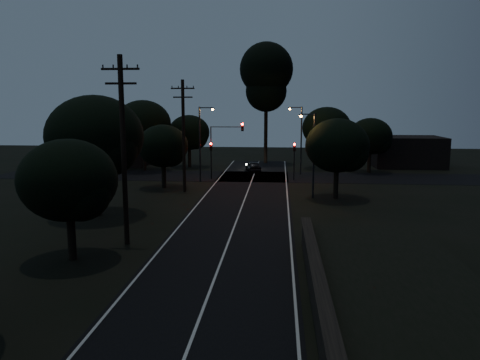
{
  "coord_description": "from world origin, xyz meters",
  "views": [
    {
      "loc": [
        3.02,
        -11.27,
        8.21
      ],
      "look_at": [
        0.0,
        24.0,
        2.5
      ],
      "focal_mm": 35.0,
      "sensor_mm": 36.0,
      "label": 1
    }
  ],
  "objects_px": {
    "utility_pole_far": "(184,134)",
    "streetlight_a": "(202,139)",
    "utility_pole_mid": "(123,148)",
    "streetlight_c": "(312,149)",
    "streetlight_b": "(300,136)",
    "signal_right": "(294,154)",
    "car": "(253,166)",
    "tall_pine": "(266,76)",
    "signal_mast": "(226,140)",
    "signal_left": "(211,154)"
  },
  "relations": [
    {
      "from": "tall_pine",
      "to": "streetlight_a",
      "type": "height_order",
      "value": "tall_pine"
    },
    {
      "from": "car",
      "to": "signal_right",
      "type": "bearing_deg",
      "value": 117.01
    },
    {
      "from": "utility_pole_far",
      "to": "signal_mast",
      "type": "xyz_separation_m",
      "value": [
        3.09,
        7.99,
        -1.15
      ]
    },
    {
      "from": "streetlight_c",
      "to": "car",
      "type": "height_order",
      "value": "streetlight_c"
    },
    {
      "from": "tall_pine",
      "to": "streetlight_c",
      "type": "xyz_separation_m",
      "value": [
        4.83,
        -25.0,
        -7.75
      ]
    },
    {
      "from": "streetlight_a",
      "to": "streetlight_b",
      "type": "bearing_deg",
      "value": 29.48
    },
    {
      "from": "streetlight_b",
      "to": "streetlight_a",
      "type": "bearing_deg",
      "value": -150.52
    },
    {
      "from": "signal_right",
      "to": "streetlight_b",
      "type": "distance_m",
      "value": 4.45
    },
    {
      "from": "utility_pole_mid",
      "to": "signal_right",
      "type": "xyz_separation_m",
      "value": [
        10.6,
        24.99,
        -2.9
      ]
    },
    {
      "from": "utility_pole_mid",
      "to": "streetlight_c",
      "type": "height_order",
      "value": "utility_pole_mid"
    },
    {
      "from": "tall_pine",
      "to": "signal_right",
      "type": "distance_m",
      "value": 18.01
    },
    {
      "from": "signal_left",
      "to": "streetlight_a",
      "type": "xyz_separation_m",
      "value": [
        -0.71,
        -1.99,
        1.8
      ]
    },
    {
      "from": "tall_pine",
      "to": "streetlight_c",
      "type": "height_order",
      "value": "tall_pine"
    },
    {
      "from": "signal_left",
      "to": "tall_pine",
      "type": "bearing_deg",
      "value": 69.54
    },
    {
      "from": "signal_right",
      "to": "car",
      "type": "height_order",
      "value": "signal_right"
    },
    {
      "from": "signal_right",
      "to": "signal_mast",
      "type": "xyz_separation_m",
      "value": [
        -7.51,
        0.0,
        1.5
      ]
    },
    {
      "from": "utility_pole_far",
      "to": "streetlight_b",
      "type": "xyz_separation_m",
      "value": [
        11.31,
        12.0,
        -0.85
      ]
    },
    {
      "from": "utility_pole_far",
      "to": "tall_pine",
      "type": "bearing_deg",
      "value": 73.07
    },
    {
      "from": "streetlight_c",
      "to": "streetlight_a",
      "type": "bearing_deg",
      "value": 144.31
    },
    {
      "from": "utility_pole_mid",
      "to": "signal_left",
      "type": "distance_m",
      "value": 25.19
    },
    {
      "from": "utility_pole_far",
      "to": "streetlight_a",
      "type": "distance_m",
      "value": 6.1
    },
    {
      "from": "streetlight_b",
      "to": "streetlight_c",
      "type": "distance_m",
      "value": 14.01
    },
    {
      "from": "signal_right",
      "to": "streetlight_c",
      "type": "distance_m",
      "value": 10.18
    },
    {
      "from": "signal_left",
      "to": "streetlight_b",
      "type": "height_order",
      "value": "streetlight_b"
    },
    {
      "from": "utility_pole_mid",
      "to": "signal_mast",
      "type": "distance_m",
      "value": 25.22
    },
    {
      "from": "utility_pole_far",
      "to": "signal_right",
      "type": "distance_m",
      "value": 13.53
    },
    {
      "from": "streetlight_a",
      "to": "car",
      "type": "bearing_deg",
      "value": 57.55
    },
    {
      "from": "signal_right",
      "to": "streetlight_b",
      "type": "relative_size",
      "value": 0.51
    },
    {
      "from": "signal_left",
      "to": "car",
      "type": "height_order",
      "value": "signal_left"
    },
    {
      "from": "utility_pole_far",
      "to": "tall_pine",
      "type": "height_order",
      "value": "tall_pine"
    },
    {
      "from": "utility_pole_far",
      "to": "car",
      "type": "bearing_deg",
      "value": 67.57
    },
    {
      "from": "streetlight_a",
      "to": "streetlight_b",
      "type": "height_order",
      "value": "same"
    },
    {
      "from": "signal_right",
      "to": "signal_mast",
      "type": "distance_m",
      "value": 7.66
    },
    {
      "from": "utility_pole_far",
      "to": "streetlight_b",
      "type": "distance_m",
      "value": 16.51
    },
    {
      "from": "utility_pole_mid",
      "to": "utility_pole_far",
      "type": "relative_size",
      "value": 1.05
    },
    {
      "from": "utility_pole_mid",
      "to": "signal_left",
      "type": "height_order",
      "value": "utility_pole_mid"
    },
    {
      "from": "utility_pole_far",
      "to": "car",
      "type": "height_order",
      "value": "utility_pole_far"
    },
    {
      "from": "streetlight_b",
      "to": "streetlight_c",
      "type": "relative_size",
      "value": 1.07
    },
    {
      "from": "signal_mast",
      "to": "car",
      "type": "bearing_deg",
      "value": 65.85
    },
    {
      "from": "streetlight_b",
      "to": "streetlight_c",
      "type": "bearing_deg",
      "value": -87.86
    },
    {
      "from": "car",
      "to": "signal_left",
      "type": "bearing_deg",
      "value": 42.22
    },
    {
      "from": "utility_pole_mid",
      "to": "streetlight_b",
      "type": "distance_m",
      "value": 31.15
    },
    {
      "from": "utility_pole_mid",
      "to": "signal_left",
      "type": "xyz_separation_m",
      "value": [
        1.4,
        24.99,
        -2.9
      ]
    },
    {
      "from": "streetlight_a",
      "to": "streetlight_c",
      "type": "height_order",
      "value": "streetlight_a"
    },
    {
      "from": "tall_pine",
      "to": "signal_mast",
      "type": "relative_size",
      "value": 2.68
    },
    {
      "from": "signal_right",
      "to": "streetlight_a",
      "type": "relative_size",
      "value": 0.51
    },
    {
      "from": "signal_right",
      "to": "signal_mast",
      "type": "bearing_deg",
      "value": 179.97
    },
    {
      "from": "utility_pole_far",
      "to": "streetlight_a",
      "type": "bearing_deg",
      "value": 83.41
    },
    {
      "from": "utility_pole_mid",
      "to": "streetlight_b",
      "type": "bearing_deg",
      "value": 68.7
    },
    {
      "from": "signal_right",
      "to": "car",
      "type": "bearing_deg",
      "value": 128.72
    }
  ]
}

